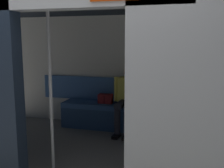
% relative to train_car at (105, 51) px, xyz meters
% --- Properties ---
extents(train_car, '(6.40, 2.92, 2.20)m').
position_rel_train_car_xyz_m(train_car, '(0.00, 0.00, 0.00)').
color(train_car, '#ADAFB5').
rests_on(train_car, ground_plane).
extents(bench_seat, '(2.44, 0.44, 0.47)m').
position_rel_train_car_xyz_m(bench_seat, '(-0.07, -1.11, -1.12)').
color(bench_seat, '#38609E').
rests_on(bench_seat, ground_plane).
extents(person_seated, '(0.55, 0.69, 1.20)m').
position_rel_train_car_xyz_m(person_seated, '(-0.10, -1.06, -0.79)').
color(person_seated, '#D8CC4C').
rests_on(person_seated, ground_plane).
extents(handbag, '(0.26, 0.15, 0.17)m').
position_rel_train_car_xyz_m(handbag, '(0.34, -1.15, -0.92)').
color(handbag, maroon).
rests_on(handbag, bench_seat).
extents(book, '(0.15, 0.22, 0.03)m').
position_rel_train_car_xyz_m(book, '(-0.44, -1.17, -0.99)').
color(book, '#26598C').
rests_on(book, bench_seat).
extents(grab_pole_door, '(0.04, 0.04, 2.06)m').
position_rel_train_car_xyz_m(grab_pole_door, '(0.39, 0.81, -0.45)').
color(grab_pole_door, silver).
rests_on(grab_pole_door, ground_plane).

